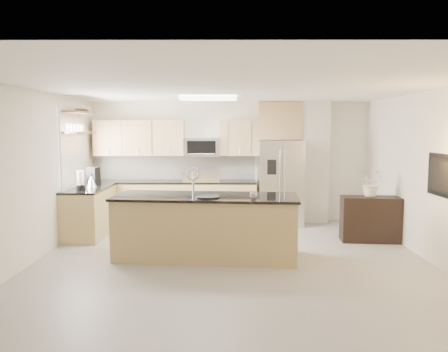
{
  "coord_description": "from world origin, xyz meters",
  "views": [
    {
      "loc": [
        -0.1,
        -6.28,
        1.99
      ],
      "look_at": [
        -0.12,
        1.3,
        1.19
      ],
      "focal_mm": 35.0,
      "sensor_mm": 36.0,
      "label": 1
    }
  ],
  "objects_px": {
    "kettle": "(91,181)",
    "bowl": "(82,110)",
    "credenza": "(370,219)",
    "blender": "(81,182)",
    "range": "(202,202)",
    "coffee_maker": "(93,177)",
    "cup": "(254,195)",
    "refrigerator": "(280,183)",
    "flower_vase": "(371,177)",
    "microwave": "(202,147)",
    "island": "(206,226)",
    "television": "(440,176)",
    "platter": "(207,197)"
  },
  "relations": [
    {
      "from": "cup",
      "to": "blender",
      "type": "distance_m",
      "value": 3.25
    },
    {
      "from": "credenza",
      "to": "cup",
      "type": "bearing_deg",
      "value": -144.99
    },
    {
      "from": "coffee_maker",
      "to": "flower_vase",
      "type": "relative_size",
      "value": 0.49
    },
    {
      "from": "bowl",
      "to": "flower_vase",
      "type": "height_order",
      "value": "bowl"
    },
    {
      "from": "range",
      "to": "bowl",
      "type": "bearing_deg",
      "value": -161.56
    },
    {
      "from": "island",
      "to": "kettle",
      "type": "relative_size",
      "value": 11.44
    },
    {
      "from": "blender",
      "to": "kettle",
      "type": "bearing_deg",
      "value": 83.81
    },
    {
      "from": "microwave",
      "to": "island",
      "type": "relative_size",
      "value": 0.26
    },
    {
      "from": "cup",
      "to": "credenza",
      "type": "bearing_deg",
      "value": 30.19
    },
    {
      "from": "range",
      "to": "cup",
      "type": "height_order",
      "value": "range"
    },
    {
      "from": "flower_vase",
      "to": "credenza",
      "type": "bearing_deg",
      "value": -104.33
    },
    {
      "from": "microwave",
      "to": "credenza",
      "type": "bearing_deg",
      "value": -27.6
    },
    {
      "from": "microwave",
      "to": "cup",
      "type": "height_order",
      "value": "microwave"
    },
    {
      "from": "kettle",
      "to": "bowl",
      "type": "relative_size",
      "value": 0.75
    },
    {
      "from": "kettle",
      "to": "coffee_maker",
      "type": "bearing_deg",
      "value": 100.66
    },
    {
      "from": "blender",
      "to": "television",
      "type": "height_order",
      "value": "television"
    },
    {
      "from": "blender",
      "to": "bowl",
      "type": "xyz_separation_m",
      "value": [
        -0.18,
        0.76,
        1.3
      ]
    },
    {
      "from": "credenza",
      "to": "kettle",
      "type": "relative_size",
      "value": 3.97
    },
    {
      "from": "range",
      "to": "platter",
      "type": "bearing_deg",
      "value": -85.08
    },
    {
      "from": "range",
      "to": "kettle",
      "type": "relative_size",
      "value": 4.47
    },
    {
      "from": "credenza",
      "to": "range",
      "type": "bearing_deg",
      "value": 159.05
    },
    {
      "from": "island",
      "to": "bowl",
      "type": "xyz_separation_m",
      "value": [
        -2.45,
        1.74,
        1.89
      ]
    },
    {
      "from": "television",
      "to": "island",
      "type": "bearing_deg",
      "value": 79.23
    },
    {
      "from": "cup",
      "to": "bowl",
      "type": "bearing_deg",
      "value": 147.58
    },
    {
      "from": "flower_vase",
      "to": "cup",
      "type": "bearing_deg",
      "value": -148.53
    },
    {
      "from": "microwave",
      "to": "credenza",
      "type": "height_order",
      "value": "microwave"
    },
    {
      "from": "television",
      "to": "platter",
      "type": "bearing_deg",
      "value": 82.52
    },
    {
      "from": "microwave",
      "to": "bowl",
      "type": "xyz_separation_m",
      "value": [
        -2.25,
        -0.87,
        0.75
      ]
    },
    {
      "from": "platter",
      "to": "flower_vase",
      "type": "height_order",
      "value": "flower_vase"
    },
    {
      "from": "credenza",
      "to": "coffee_maker",
      "type": "height_order",
      "value": "coffee_maker"
    },
    {
      "from": "credenza",
      "to": "blender",
      "type": "distance_m",
      "value": 5.22
    },
    {
      "from": "credenza",
      "to": "flower_vase",
      "type": "bearing_deg",
      "value": 80.49
    },
    {
      "from": "refrigerator",
      "to": "flower_vase",
      "type": "bearing_deg",
      "value": -43.2
    },
    {
      "from": "microwave",
      "to": "island",
      "type": "distance_m",
      "value": 2.86
    },
    {
      "from": "refrigerator",
      "to": "credenza",
      "type": "bearing_deg",
      "value": -45.18
    },
    {
      "from": "credenza",
      "to": "bowl",
      "type": "height_order",
      "value": "bowl"
    },
    {
      "from": "kettle",
      "to": "television",
      "type": "xyz_separation_m",
      "value": [
        5.54,
        -2.07,
        0.32
      ]
    },
    {
      "from": "refrigerator",
      "to": "platter",
      "type": "bearing_deg",
      "value": -118.38
    },
    {
      "from": "bowl",
      "to": "television",
      "type": "xyz_separation_m",
      "value": [
        5.76,
        -2.37,
        -1.03
      ]
    },
    {
      "from": "refrigerator",
      "to": "flower_vase",
      "type": "relative_size",
      "value": 2.53
    },
    {
      "from": "credenza",
      "to": "coffee_maker",
      "type": "relative_size",
      "value": 2.94
    },
    {
      "from": "range",
      "to": "coffee_maker",
      "type": "xyz_separation_m",
      "value": [
        -2.09,
        -0.68,
        0.61
      ]
    },
    {
      "from": "kettle",
      "to": "bowl",
      "type": "height_order",
      "value": "bowl"
    },
    {
      "from": "island",
      "to": "television",
      "type": "bearing_deg",
      "value": -5.64
    },
    {
      "from": "range",
      "to": "television",
      "type": "distance_m",
      "value": 4.78
    },
    {
      "from": "range",
      "to": "television",
      "type": "xyz_separation_m",
      "value": [
        3.51,
        -3.12,
        0.88
      ]
    },
    {
      "from": "refrigerator",
      "to": "bowl",
      "type": "xyz_separation_m",
      "value": [
        -3.91,
        -0.7,
        1.49
      ]
    },
    {
      "from": "microwave",
      "to": "blender",
      "type": "xyz_separation_m",
      "value": [
        -2.07,
        -1.64,
        -0.56
      ]
    },
    {
      "from": "cup",
      "to": "flower_vase",
      "type": "height_order",
      "value": "flower_vase"
    },
    {
      "from": "refrigerator",
      "to": "bowl",
      "type": "bearing_deg",
      "value": -169.79
    }
  ]
}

